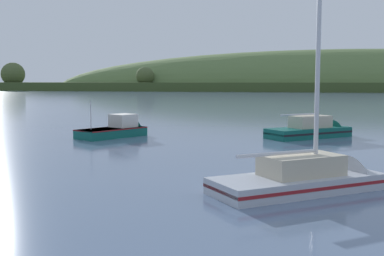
{
  "coord_description": "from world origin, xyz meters",
  "views": [
    {
      "loc": [
        8.22,
        -2.78,
        4.88
      ],
      "look_at": [
        -0.91,
        37.24,
        0.86
      ],
      "focal_mm": 44.54,
      "sensor_mm": 36.0,
      "label": 1
    }
  ],
  "objects_px": {
    "sailboat_far_left": "(316,184)",
    "fishing_boat_moored": "(118,132)",
    "sailboat_midwater_white": "(316,133)",
    "mooring_buoy_foreground": "(132,119)"
  },
  "relations": [
    {
      "from": "sailboat_far_left",
      "to": "fishing_boat_moored",
      "type": "xyz_separation_m",
      "value": [
        -16.59,
        17.61,
        0.18
      ]
    },
    {
      "from": "sailboat_midwater_white",
      "to": "fishing_boat_moored",
      "type": "relative_size",
      "value": 2.04
    },
    {
      "from": "sailboat_midwater_white",
      "to": "sailboat_far_left",
      "type": "height_order",
      "value": "sailboat_far_left"
    },
    {
      "from": "sailboat_far_left",
      "to": "fishing_boat_moored",
      "type": "height_order",
      "value": "sailboat_far_left"
    },
    {
      "from": "sailboat_midwater_white",
      "to": "fishing_boat_moored",
      "type": "distance_m",
      "value": 17.59
    },
    {
      "from": "fishing_boat_moored",
      "to": "sailboat_far_left",
      "type": "bearing_deg",
      "value": -108.37
    },
    {
      "from": "mooring_buoy_foreground",
      "to": "fishing_boat_moored",
      "type": "bearing_deg",
      "value": -73.57
    },
    {
      "from": "sailboat_far_left",
      "to": "mooring_buoy_foreground",
      "type": "bearing_deg",
      "value": 82.57
    },
    {
      "from": "sailboat_midwater_white",
      "to": "mooring_buoy_foreground",
      "type": "height_order",
      "value": "sailboat_midwater_white"
    },
    {
      "from": "sailboat_far_left",
      "to": "fishing_boat_moored",
      "type": "bearing_deg",
      "value": 94.77
    }
  ]
}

